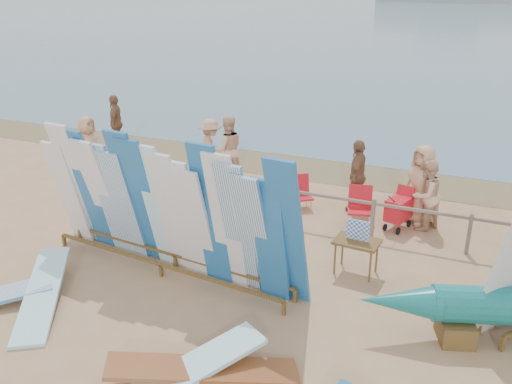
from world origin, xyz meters
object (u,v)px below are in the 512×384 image
at_px(beachgoer_extra_1, 116,122).
at_px(beachgoer_4, 357,175).
at_px(vendor_table, 356,256).
at_px(main_surfboard_rack, 165,212).
at_px(beach_chair_left, 359,213).
at_px(beachgoer_6, 421,185).
at_px(stroller, 398,213).
at_px(beachgoer_3, 211,149).
at_px(flat_board_c, 204,381).
at_px(beachgoer_8, 426,195).
at_px(beachgoer_2, 228,149).
at_px(beachgoer_0, 88,147).
at_px(flat_board_a, 44,302).
at_px(beach_chair_right, 301,199).

xyz_separation_m(beachgoer_extra_1, beachgoer_4, (8.71, -1.99, -0.03)).
bearing_deg(vendor_table, main_surfboard_rack, -153.16).
xyz_separation_m(beach_chair_left, beachgoer_6, (1.26, 0.61, 0.69)).
relative_size(beach_chair_left, stroller, 0.90).
bearing_deg(beach_chair_left, beachgoer_extra_1, 149.07).
relative_size(main_surfboard_rack, vendor_table, 5.13).
bearing_deg(stroller, beachgoer_3, -177.59).
xyz_separation_m(flat_board_c, beachgoer_8, (2.13, 6.57, 0.82)).
bearing_deg(beachgoer_6, beachgoer_extra_1, -149.53).
distance_m(beachgoer_8, beachgoer_6, 0.38).
xyz_separation_m(stroller, beachgoer_8, (0.53, 0.25, 0.43)).
height_order(stroller, beachgoer_8, beachgoer_8).
bearing_deg(main_surfboard_rack, flat_board_c, -43.27).
distance_m(beachgoer_extra_1, beachgoer_4, 8.94).
bearing_deg(beach_chair_left, stroller, -11.25).
bearing_deg(beachgoer_extra_1, main_surfboard_rack, 19.34).
bearing_deg(beachgoer_2, beachgoer_8, 131.34).
xyz_separation_m(beach_chair_left, beachgoer_0, (-7.96, 0.12, 0.65)).
bearing_deg(beachgoer_3, flat_board_a, 146.01).
height_order(beachgoer_2, beachgoer_0, beachgoer_2).
bearing_deg(beachgoer_3, stroller, -140.87).
xyz_separation_m(beachgoer_8, beachgoer_3, (-6.09, 1.13, 0.05)).
distance_m(beachgoer_extra_1, beachgoer_0, 2.84).
height_order(vendor_table, beachgoer_2, beachgoer_2).
xyz_separation_m(vendor_table, beachgoer_8, (0.92, 2.66, 0.45)).
distance_m(beachgoer_extra_1, beachgoer_3, 4.53).
height_order(flat_board_a, beachgoer_6, beachgoer_6).
bearing_deg(beach_chair_left, beachgoer_6, 11.99).
bearing_deg(stroller, beachgoer_8, 41.13).
distance_m(vendor_table, beachgoer_0, 8.83).
relative_size(vendor_table, beach_chair_right, 1.35).
relative_size(beach_chair_left, beachgoer_8, 0.53).
xyz_separation_m(beach_chair_right, beachgoer_4, (1.29, 0.46, 0.66)).
relative_size(vendor_table, beachgoer_8, 0.68).
relative_size(beachgoer_6, beachgoer_4, 1.05).
bearing_deg(beachgoer_4, beachgoer_0, -85.92).
distance_m(main_surfboard_rack, beach_chair_right, 4.41).
bearing_deg(main_surfboard_rack, beachgoer_extra_1, 139.14).
height_order(stroller, beachgoer_2, beachgoer_2).
height_order(beach_chair_left, beachgoer_2, beachgoer_2).
distance_m(beach_chair_left, beachgoer_4, 1.05).
bearing_deg(beachgoer_0, stroller, -97.74).
bearing_deg(beachgoer_8, main_surfboard_rack, -13.42).
xyz_separation_m(beachgoer_6, beachgoer_0, (-9.22, -0.49, -0.04)).
bearing_deg(beachgoer_0, vendor_table, -113.63).
bearing_deg(beachgoer_2, vendor_table, 103.53).
relative_size(beachgoer_extra_1, beachgoer_0, 1.03).
bearing_deg(beachgoer_4, vendor_table, 12.95).
bearing_deg(flat_board_a, beachgoer_0, 89.80).
relative_size(vendor_table, flat_board_c, 0.42).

